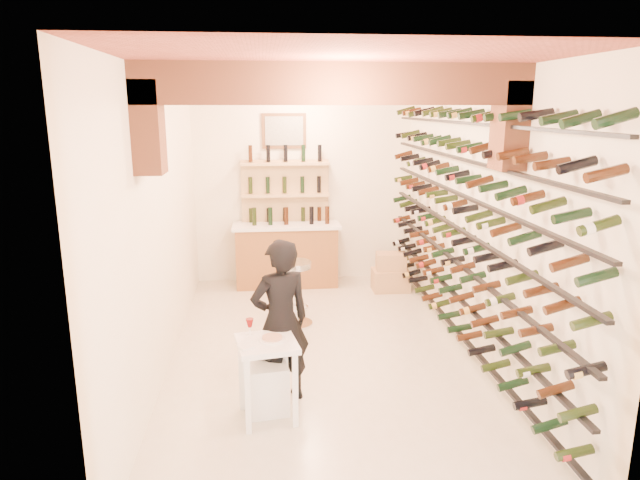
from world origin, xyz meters
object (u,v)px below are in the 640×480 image
at_px(back_counter, 287,253).
at_px(white_stool, 266,387).
at_px(person, 280,322).
at_px(tasting_table, 267,355).
at_px(crate_lower, 390,280).
at_px(wine_rack, 456,222).
at_px(chrome_barstool, 295,289).

xyz_separation_m(back_counter, white_stool, (-0.37, -3.85, -0.29)).
bearing_deg(back_counter, person, -93.38).
xyz_separation_m(tasting_table, white_stool, (-0.01, 0.13, -0.39)).
relative_size(white_stool, crate_lower, 0.85).
xyz_separation_m(wine_rack, tasting_table, (-2.18, -1.33, -0.92)).
bearing_deg(crate_lower, back_counter, 164.42).
xyz_separation_m(back_counter, tasting_table, (-0.35, -3.98, 0.09)).
height_order(tasting_table, chrome_barstool, tasting_table).
xyz_separation_m(person, crate_lower, (1.82, 3.21, -0.65)).
xyz_separation_m(chrome_barstool, crate_lower, (1.57, 1.28, -0.33)).
relative_size(white_stool, chrome_barstool, 0.55).
height_order(white_stool, chrome_barstool, chrome_barstool).
bearing_deg(wine_rack, crate_lower, 95.80).
xyz_separation_m(wine_rack, white_stool, (-2.20, -1.20, -1.31)).
bearing_deg(wine_rack, chrome_barstool, 152.94).
distance_m(white_stool, chrome_barstool, 2.17).
relative_size(tasting_table, chrome_barstool, 1.07).
bearing_deg(person, white_stool, 31.84).
xyz_separation_m(white_stool, person, (0.15, 0.19, 0.58)).
bearing_deg(crate_lower, chrome_barstool, -140.68).
height_order(back_counter, tasting_table, back_counter).
distance_m(back_counter, crate_lower, 1.71).
relative_size(back_counter, tasting_table, 1.83).
xyz_separation_m(tasting_table, crate_lower, (1.96, 3.53, -0.46)).
bearing_deg(tasting_table, white_stool, 86.06).
relative_size(wine_rack, person, 3.49).
distance_m(wine_rack, white_stool, 2.83).
bearing_deg(wine_rack, tasting_table, -148.64).
xyz_separation_m(back_counter, crate_lower, (1.61, -0.45, -0.36)).
xyz_separation_m(back_counter, person, (-0.22, -3.66, 0.28)).
distance_m(tasting_table, crate_lower, 4.07).
distance_m(back_counter, chrome_barstool, 1.73).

